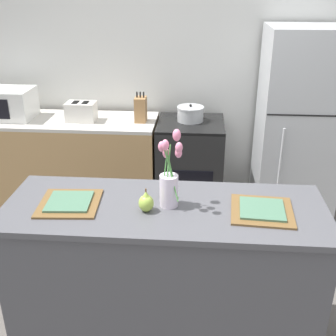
{
  "coord_description": "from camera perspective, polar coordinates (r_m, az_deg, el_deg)",
  "views": [
    {
      "loc": [
        0.18,
        -2.03,
        2.06
      ],
      "look_at": [
        0.0,
        0.25,
        1.03
      ],
      "focal_mm": 45.0,
      "sensor_mm": 36.0,
      "label": 1
    }
  ],
  "objects": [
    {
      "name": "ground_plane",
      "position": [
        2.9,
        -0.42,
        -21.06
      ],
      "size": [
        10.0,
        10.0,
        0.0
      ],
      "primitive_type": "plane",
      "color": "#59544F"
    },
    {
      "name": "back_wall",
      "position": [
        4.1,
        2.0,
        14.25
      ],
      "size": [
        5.2,
        0.08,
        2.7
      ],
      "color": "silver",
      "rests_on": "ground_plane"
    },
    {
      "name": "kitchen_island",
      "position": [
        2.59,
        -0.45,
        -13.95
      ],
      "size": [
        1.8,
        0.66,
        0.91
      ],
      "color": "#4C4C51",
      "rests_on": "ground_plane"
    },
    {
      "name": "back_counter",
      "position": [
        4.16,
        -13.19,
        0.68
      ],
      "size": [
        1.68,
        0.6,
        0.88
      ],
      "color": "tan",
      "rests_on": "ground_plane"
    },
    {
      "name": "stove_range",
      "position": [
        3.97,
        2.98,
        0.16
      ],
      "size": [
        0.6,
        0.61,
        0.88
      ],
      "color": "black",
      "rests_on": "ground_plane"
    },
    {
      "name": "refrigerator",
      "position": [
        3.92,
        17.19,
        5.3
      ],
      "size": [
        0.68,
        0.67,
        1.72
      ],
      "color": "#B7BABC",
      "rests_on": "ground_plane"
    },
    {
      "name": "flower_vase",
      "position": [
        2.28,
        0.2,
        -1.76
      ],
      "size": [
        0.13,
        0.16,
        0.43
      ],
      "color": "silver",
      "rests_on": "kitchen_island"
    },
    {
      "name": "pear_figurine",
      "position": [
        2.27,
        -2.98,
        -4.66
      ],
      "size": [
        0.08,
        0.08,
        0.14
      ],
      "color": "#9EBC47",
      "rests_on": "kitchen_island"
    },
    {
      "name": "plate_setting_left",
      "position": [
        2.42,
        -13.2,
        -4.59
      ],
      "size": [
        0.35,
        0.35,
        0.02
      ],
      "color": "brown",
      "rests_on": "kitchen_island"
    },
    {
      "name": "plate_setting_right",
      "position": [
        2.34,
        12.61,
        -5.6
      ],
      "size": [
        0.35,
        0.35,
        0.02
      ],
      "color": "brown",
      "rests_on": "kitchen_island"
    },
    {
      "name": "toaster",
      "position": [
        3.91,
        -11.68,
        7.5
      ],
      "size": [
        0.28,
        0.18,
        0.17
      ],
      "color": "silver",
      "rests_on": "back_counter"
    },
    {
      "name": "cooking_pot",
      "position": [
        3.83,
        3.05,
        7.35
      ],
      "size": [
        0.24,
        0.24,
        0.16
      ],
      "color": "#B2B5B7",
      "rests_on": "stove_range"
    },
    {
      "name": "microwave",
      "position": [
        4.17,
        -21.05,
        8.15
      ],
      "size": [
        0.48,
        0.37,
        0.27
      ],
      "color": "white",
      "rests_on": "back_counter"
    },
    {
      "name": "knife_block",
      "position": [
        3.81,
        -3.72,
        7.93
      ],
      "size": [
        0.1,
        0.14,
        0.27
      ],
      "color": "#A37547",
      "rests_on": "back_counter"
    }
  ]
}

